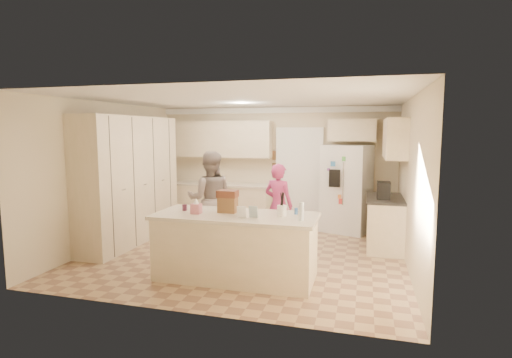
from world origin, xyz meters
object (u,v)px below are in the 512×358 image
(coffee_maker, at_px, (384,190))
(utensil_crock, at_px, (282,211))
(refrigerator, at_px, (346,189))
(dollhouse_body, at_px, (228,205))
(island_base, at_px, (236,248))
(teen_boy, at_px, (210,199))
(tissue_box, at_px, (196,209))
(teen_girl, at_px, (278,205))

(coffee_maker, distance_m, utensil_crock, 2.32)
(refrigerator, height_order, dollhouse_body, refrigerator)
(island_base, relative_size, teen_boy, 1.28)
(island_base, height_order, utensil_crock, utensil_crock)
(dollhouse_body, bearing_deg, island_base, -33.69)
(tissue_box, bearing_deg, coffee_maker, 37.57)
(refrigerator, height_order, teen_girl, refrigerator)
(utensil_crock, distance_m, tissue_box, 1.21)
(island_base, distance_m, utensil_crock, 0.86)
(tissue_box, height_order, teen_girl, teen_girl)
(tissue_box, xyz_separation_m, teen_boy, (-0.41, 1.54, -0.13))
(teen_girl, bearing_deg, dollhouse_body, 93.40)
(tissue_box, relative_size, teen_girl, 0.09)
(coffee_maker, relative_size, utensil_crock, 2.00)
(tissue_box, bearing_deg, island_base, 10.30)
(tissue_box, bearing_deg, dollhouse_body, 26.57)
(utensil_crock, bearing_deg, teen_girl, 103.61)
(coffee_maker, bearing_deg, utensil_crock, -127.12)
(teen_boy, bearing_deg, refrigerator, -161.48)
(island_base, relative_size, tissue_box, 15.71)
(island_base, xyz_separation_m, teen_girl, (0.24, 1.73, 0.31))
(coffee_maker, xyz_separation_m, island_base, (-2.05, -1.90, -0.63))
(refrigerator, bearing_deg, utensil_crock, -84.14)
(island_base, bearing_deg, tissue_box, -169.70)
(tissue_box, relative_size, dollhouse_body, 0.54)
(utensil_crock, bearing_deg, refrigerator, 76.80)
(tissue_box, xyz_separation_m, teen_girl, (0.79, 1.83, -0.24))
(tissue_box, distance_m, dollhouse_body, 0.45)
(teen_girl, bearing_deg, utensil_crock, 120.63)
(island_base, relative_size, utensil_crock, 14.67)
(coffee_maker, height_order, utensil_crock, coffee_maker)
(coffee_maker, height_order, teen_girl, teen_girl)
(refrigerator, height_order, island_base, refrigerator)
(tissue_box, bearing_deg, utensil_crock, 7.13)
(dollhouse_body, xyz_separation_m, teen_boy, (-0.81, 1.34, -0.17))
(refrigerator, relative_size, dollhouse_body, 6.92)
(utensil_crock, distance_m, teen_girl, 1.74)
(coffee_maker, xyz_separation_m, teen_boy, (-3.01, -0.46, -0.21))
(teen_girl, bearing_deg, tissue_box, 83.52)
(utensil_crock, bearing_deg, coffee_maker, 52.88)
(coffee_maker, relative_size, dollhouse_body, 1.15)
(teen_boy, xyz_separation_m, teen_girl, (1.20, 0.29, -0.11))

